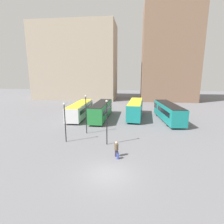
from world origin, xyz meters
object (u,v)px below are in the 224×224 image
object	(u,v)px
bus_3	(168,111)
lamp_post_1	(86,111)
lamp_post_0	(65,119)
lamp_post_2	(107,119)
bus_1	(101,110)
bus_0	(80,110)
traveler	(116,148)
bus_2	(135,109)
suitcase	(118,156)

from	to	relation	value
bus_3	lamp_post_1	world-z (taller)	lamp_post_1
lamp_post_0	lamp_post_1	bearing A→B (deg)	63.45
bus_3	lamp_post_2	distance (m)	15.79
bus_1	lamp_post_2	distance (m)	12.80
bus_0	lamp_post_0	world-z (taller)	lamp_post_0
bus_3	lamp_post_0	distance (m)	19.23
bus_3	traveler	world-z (taller)	bus_3
lamp_post_2	bus_3	bearing A→B (deg)	53.24
traveler	lamp_post_2	bearing A→B (deg)	30.26
traveler	bus_0	bearing A→B (deg)	33.52
bus_0	bus_2	distance (m)	10.77
lamp_post_0	suitcase	bearing A→B (deg)	-28.21
bus_3	traveler	bearing A→B (deg)	146.40
lamp_post_1	bus_1	bearing A→B (deg)	86.60
bus_2	lamp_post_0	xyz separation A→B (m)	(-8.66, -13.97, 1.21)
bus_1	lamp_post_0	distance (m)	12.43
bus_2	lamp_post_1	bearing A→B (deg)	150.69
lamp_post_1	lamp_post_0	bearing A→B (deg)	-116.55
lamp_post_0	lamp_post_1	xyz separation A→B (m)	(1.72, 3.45, 0.30)
bus_2	suitcase	world-z (taller)	bus_2
bus_1	lamp_post_1	world-z (taller)	lamp_post_1
bus_0	lamp_post_2	distance (m)	14.78
suitcase	lamp_post_1	bearing A→B (deg)	40.61
bus_2	traveler	distance (m)	17.33
traveler	suitcase	distance (m)	0.83
traveler	lamp_post_0	xyz separation A→B (m)	(-6.69, 3.23, 2.00)
suitcase	lamp_post_2	bearing A→B (deg)	30.08
traveler	lamp_post_0	world-z (taller)	lamp_post_0
lamp_post_0	lamp_post_2	xyz separation A→B (m)	(5.24, -0.19, 0.26)
bus_3	bus_2	bearing A→B (deg)	68.67
bus_2	traveler	world-z (taller)	bus_2
lamp_post_1	lamp_post_2	xyz separation A→B (m)	(3.51, -3.64, -0.04)
bus_1	suitcase	bearing A→B (deg)	-162.97
bus_2	bus_3	bearing A→B (deg)	-100.58
bus_1	lamp_post_1	bearing A→B (deg)	177.24
bus_3	lamp_post_1	size ratio (longest dim) A/B	2.13
suitcase	lamp_post_0	world-z (taller)	lamp_post_0
bus_1	traveler	distance (m)	16.03
bus_2	lamp_post_0	size ratio (longest dim) A/B	2.19
lamp_post_0	bus_1	bearing A→B (deg)	79.57
bus_0	traveler	world-z (taller)	bus_0
suitcase	bus_1	bearing A→B (deg)	21.07
bus_0	suitcase	bearing A→B (deg)	-152.73
bus_1	lamp_post_0	bearing A→B (deg)	170.20
lamp_post_2	traveler	bearing A→B (deg)	-64.42
lamp_post_1	suitcase	bearing A→B (deg)	-54.07
bus_0	bus_3	bearing A→B (deg)	-92.06
bus_3	suitcase	size ratio (longest dim) A/B	13.20
suitcase	bus_3	bearing A→B (deg)	-20.98
suitcase	lamp_post_1	size ratio (longest dim) A/B	0.16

